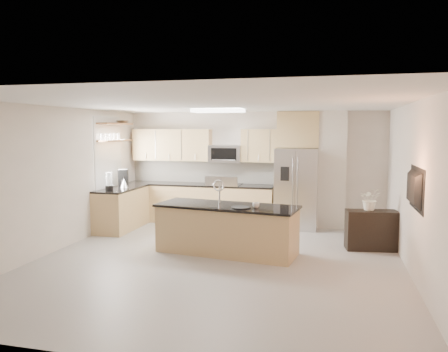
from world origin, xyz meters
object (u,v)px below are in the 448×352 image
(microwave, at_px, (226,154))
(refrigerator, at_px, (296,188))
(cup, at_px, (256,205))
(television, at_px, (410,188))
(platter, at_px, (241,207))
(range, at_px, (224,204))
(blender, at_px, (109,183))
(bowl, at_px, (123,121))
(flower_vase, at_px, (371,193))
(island, at_px, (227,229))
(credenza, at_px, (371,230))
(coffee_maker, at_px, (123,179))
(kettle, at_px, (124,183))

(microwave, xyz_separation_m, refrigerator, (1.66, -0.17, -0.74))
(cup, distance_m, television, 2.44)
(platter, bearing_deg, cup, 13.38)
(range, bearing_deg, television, -41.64)
(platter, height_order, blender, blender)
(bowl, xyz_separation_m, television, (5.76, -2.54, -1.03))
(refrigerator, xyz_separation_m, blender, (-3.73, -1.55, 0.20))
(bowl, height_order, flower_vase, bowl)
(cup, xyz_separation_m, television, (2.33, -0.59, 0.44))
(microwave, xyz_separation_m, island, (0.63, -2.48, -1.20))
(bowl, relative_size, flower_vase, 0.55)
(microwave, distance_m, bowl, 2.47)
(blender, distance_m, television, 5.80)
(range, distance_m, bowl, 3.01)
(platter, height_order, television, television)
(microwave, xyz_separation_m, credenza, (3.14, -1.64, -1.27))
(coffee_maker, bearing_deg, television, -21.38)
(coffee_maker, distance_m, bowl, 1.33)
(credenza, xyz_separation_m, flower_vase, (-0.03, 0.04, 0.68))
(coffee_maker, height_order, bowl, bowl)
(refrigerator, xyz_separation_m, television, (1.85, -3.07, 0.46))
(range, distance_m, kettle, 2.33)
(island, height_order, bowl, bowl)
(cup, bearing_deg, refrigerator, 79.07)
(television, bearing_deg, range, 48.36)
(range, xyz_separation_m, coffee_maker, (-2.09, -0.93, 0.63))
(microwave, height_order, coffee_maker, microwave)
(refrigerator, bearing_deg, blender, -157.51)
(refrigerator, xyz_separation_m, flower_vase, (1.45, -1.43, 0.15))
(blender, relative_size, bowl, 1.11)
(island, xyz_separation_m, kettle, (-2.66, 1.34, 0.59))
(blender, relative_size, television, 0.36)
(refrigerator, distance_m, coffee_maker, 3.86)
(credenza, xyz_separation_m, television, (0.37, -1.60, 0.99))
(refrigerator, relative_size, platter, 5.36)
(microwave, relative_size, kettle, 3.26)
(cup, xyz_separation_m, flower_vase, (1.93, 1.05, 0.13))
(island, xyz_separation_m, bowl, (-2.88, 1.78, 1.95))
(cup, bearing_deg, island, 163.08)
(blender, xyz_separation_m, kettle, (0.05, 0.57, -0.06))
(cup, distance_m, bowl, 4.21)
(kettle, height_order, coffee_maker, coffee_maker)
(bowl, distance_m, flower_vase, 5.60)
(range, bearing_deg, coffee_maker, -156.15)
(platter, height_order, flower_vase, flower_vase)
(kettle, bearing_deg, cup, -25.14)
(cup, bearing_deg, coffee_maker, 153.96)
(bowl, bearing_deg, platter, -32.30)
(range, bearing_deg, credenza, -25.76)
(blender, height_order, television, television)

